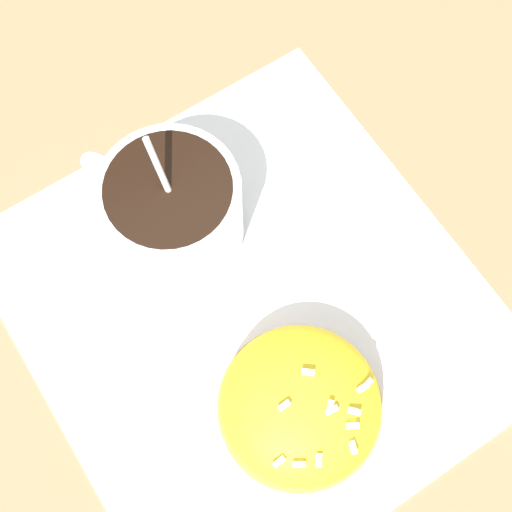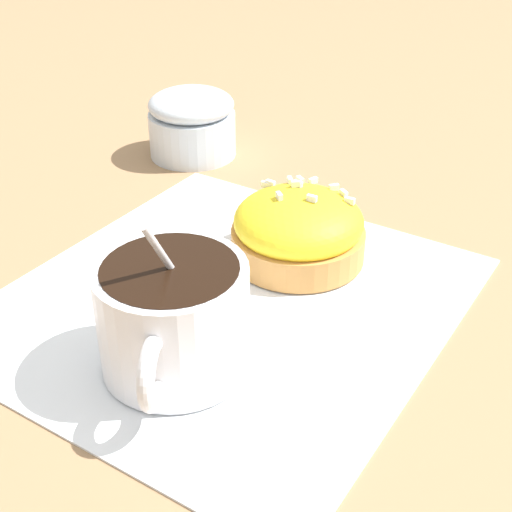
{
  "view_description": "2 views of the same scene",
  "coord_description": "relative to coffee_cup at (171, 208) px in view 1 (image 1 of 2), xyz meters",
  "views": [
    {
      "loc": [
        0.11,
        -0.06,
        0.44
      ],
      "look_at": [
        -0.02,
        0.01,
        0.04
      ],
      "focal_mm": 50.0,
      "sensor_mm": 36.0,
      "label": 1
    },
    {
      "loc": [
        -0.31,
        -0.23,
        0.27
      ],
      "look_at": [
        0.01,
        -0.01,
        0.04
      ],
      "focal_mm": 50.0,
      "sensor_mm": 36.0,
      "label": 2
    }
  ],
  "objects": [
    {
      "name": "frosted_pastry",
      "position": [
        0.14,
        0.0,
        -0.01
      ],
      "size": [
        0.1,
        0.1,
        0.05
      ],
      "color": "#C18442",
      "rests_on": "paper_napkin"
    },
    {
      "name": "coffee_cup",
      "position": [
        0.0,
        0.0,
        0.0
      ],
      "size": [
        0.11,
        0.09,
        0.1
      ],
      "color": "white",
      "rests_on": "paper_napkin"
    },
    {
      "name": "ground_plane",
      "position": [
        0.07,
        0.01,
        -0.04
      ],
      "size": [
        3.0,
        3.0,
        0.0
      ],
      "primitive_type": "plane",
      "color": "#93704C"
    },
    {
      "name": "paper_napkin",
      "position": [
        0.07,
        0.01,
        -0.04
      ],
      "size": [
        0.3,
        0.28,
        0.0
      ],
      "color": "white",
      "rests_on": "ground_plane"
    }
  ]
}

